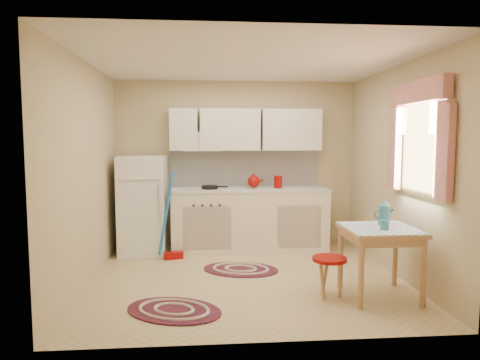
# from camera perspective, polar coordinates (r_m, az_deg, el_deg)

# --- Properties ---
(room_shell) EXTENTS (3.64, 3.60, 2.52)m
(room_shell) POSITION_cam_1_polar(r_m,az_deg,el_deg) (5.15, 2.34, 5.06)
(room_shell) COLOR #CBB481
(room_shell) RESTS_ON ground
(fridge) EXTENTS (0.65, 0.60, 1.40)m
(fridge) POSITION_cam_1_polar(r_m,az_deg,el_deg) (6.25, -12.79, -3.26)
(fridge) COLOR white
(fridge) RESTS_ON ground
(broom) EXTENTS (0.30, 0.18, 1.20)m
(broom) POSITION_cam_1_polar(r_m,az_deg,el_deg) (5.88, -8.94, -4.72)
(broom) COLOR blue
(broom) RESTS_ON ground
(base_cabinets) EXTENTS (2.25, 0.60, 0.88)m
(base_cabinets) POSITION_cam_1_polar(r_m,az_deg,el_deg) (6.31, 1.29, -5.43)
(base_cabinets) COLOR white
(base_cabinets) RESTS_ON ground
(countertop) EXTENTS (2.27, 0.62, 0.04)m
(countertop) POSITION_cam_1_polar(r_m,az_deg,el_deg) (6.24, 1.30, -1.28)
(countertop) COLOR silver
(countertop) RESTS_ON base_cabinets
(frying_pan) EXTENTS (0.24, 0.24, 0.05)m
(frying_pan) POSITION_cam_1_polar(r_m,az_deg,el_deg) (6.16, -4.06, -0.97)
(frying_pan) COLOR black
(frying_pan) RESTS_ON countertop
(red_kettle) EXTENTS (0.22, 0.21, 0.20)m
(red_kettle) POSITION_cam_1_polar(r_m,az_deg,el_deg) (6.24, 1.83, -0.20)
(red_kettle) COLOR #940805
(red_kettle) RESTS_ON countertop
(red_canister) EXTENTS (0.16, 0.16, 0.16)m
(red_canister) POSITION_cam_1_polar(r_m,az_deg,el_deg) (6.29, 5.10, -0.34)
(red_canister) COLOR #940805
(red_canister) RESTS_ON countertop
(table) EXTENTS (0.72, 0.72, 0.72)m
(table) POSITION_cam_1_polar(r_m,az_deg,el_deg) (4.72, 18.09, -10.43)
(table) COLOR tan
(table) RESTS_ON ground
(stool) EXTENTS (0.39, 0.39, 0.42)m
(stool) POSITION_cam_1_polar(r_m,az_deg,el_deg) (4.61, 11.80, -12.59)
(stool) COLOR #940805
(stool) RESTS_ON ground
(coffee_pot) EXTENTS (0.17, 0.15, 0.29)m
(coffee_pot) POSITION_cam_1_polar(r_m,az_deg,el_deg) (4.75, 18.68, -4.12)
(coffee_pot) COLOR #2B6E85
(coffee_pot) RESTS_ON table
(mug) EXTENTS (0.10, 0.10, 0.10)m
(mug) POSITION_cam_1_polar(r_m,az_deg,el_deg) (4.53, 18.71, -5.76)
(mug) COLOR #2B6E85
(mug) RESTS_ON table
(rug_center) EXTENTS (1.08, 0.86, 0.02)m
(rug_center) POSITION_cam_1_polar(r_m,az_deg,el_deg) (5.46, 0.09, -11.84)
(rug_center) COLOR maroon
(rug_center) RESTS_ON ground
(rug_left) EXTENTS (1.12, 0.96, 0.02)m
(rug_left) POSITION_cam_1_polar(r_m,az_deg,el_deg) (4.29, -8.80, -16.80)
(rug_left) COLOR maroon
(rug_left) RESTS_ON ground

